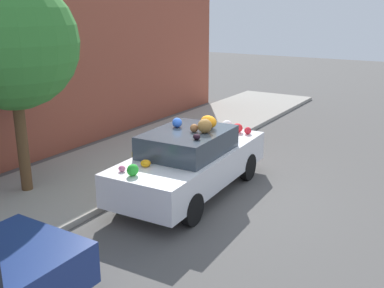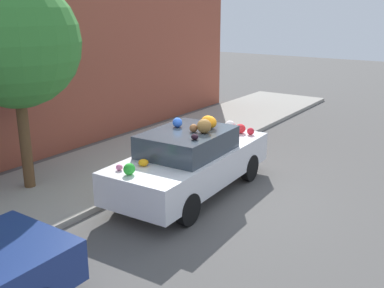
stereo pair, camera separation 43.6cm
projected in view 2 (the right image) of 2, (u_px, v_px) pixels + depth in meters
ground_plane at (195, 193)px, 10.07m from camera, size 60.00×60.00×0.00m
sidewalk_curb at (108, 168)px, 11.52m from camera, size 24.00×3.20×0.12m
building_facade at (38, 62)px, 11.84m from camera, size 18.00×1.20×5.33m
street_tree at (14, 43)px, 9.23m from camera, size 2.74×2.74×4.56m
fire_hydrant at (138, 159)px, 10.87m from camera, size 0.20×0.20×0.70m
art_car at (191, 160)px, 9.86m from camera, size 4.48×1.87×1.78m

